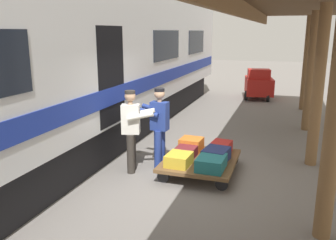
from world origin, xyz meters
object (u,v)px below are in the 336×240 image
(suitcase_maroon_trunk, at_px, (185,153))
(suitcase_orange_carryall, at_px, (191,144))
(suitcase_red_plastic, at_px, (220,148))
(porter_by_door, at_px, (132,128))
(porter_in_overalls, at_px, (159,125))
(luggage_cart, at_px, (200,161))
(train_car, at_px, (49,69))
(suitcase_navy_fabric, at_px, (216,155))
(suitcase_teal_softside, at_px, (211,163))
(suitcase_yellow_case, at_px, (179,160))
(baggage_tug, at_px, (259,84))

(suitcase_maroon_trunk, bearing_deg, suitcase_orange_carryall, -90.00)
(suitcase_red_plastic, bearing_deg, porter_by_door, 25.96)
(suitcase_orange_carryall, bearing_deg, porter_by_door, 38.17)
(suitcase_maroon_trunk, relative_size, porter_in_overalls, 0.30)
(porter_by_door, bearing_deg, luggage_cart, -165.79)
(train_car, height_order, suitcase_navy_fabric, train_car)
(suitcase_red_plastic, xyz_separation_m, porter_by_door, (1.68, 0.82, 0.50))
(suitcase_teal_softside, distance_m, suitcase_yellow_case, 0.64)
(luggage_cart, distance_m, suitcase_teal_softside, 0.59)
(train_car, bearing_deg, porter_in_overalls, -172.17)
(suitcase_yellow_case, relative_size, porter_in_overalls, 0.31)
(suitcase_red_plastic, bearing_deg, suitcase_navy_fabric, 90.00)
(luggage_cart, height_order, suitcase_orange_carryall, suitcase_orange_carryall)
(suitcase_maroon_trunk, bearing_deg, train_car, 4.47)
(suitcase_maroon_trunk, bearing_deg, porter_in_overalls, -8.64)
(suitcase_red_plastic, bearing_deg, luggage_cart, 55.97)
(suitcase_teal_softside, xyz_separation_m, suitcase_red_plastic, (0.00, -0.95, -0.00))
(suitcase_yellow_case, relative_size, suitcase_orange_carryall, 1.13)
(luggage_cart, distance_m, suitcase_orange_carryall, 0.60)
(suitcase_orange_carryall, bearing_deg, train_car, 13.25)
(suitcase_teal_softside, distance_m, porter_by_door, 1.76)
(porter_in_overalls, height_order, baggage_tug, porter_in_overalls)
(train_car, relative_size, porter_by_door, 11.81)
(suitcase_orange_carryall, distance_m, porter_by_door, 1.41)
(suitcase_maroon_trunk, distance_m, baggage_tug, 8.99)
(suitcase_yellow_case, bearing_deg, luggage_cart, -124.03)
(suitcase_yellow_case, distance_m, porter_by_door, 1.16)
(suitcase_orange_carryall, relative_size, porter_in_overalls, 0.27)
(suitcase_orange_carryall, relative_size, baggage_tug, 0.25)
(suitcase_maroon_trunk, relative_size, porter_by_door, 0.30)
(suitcase_yellow_case, bearing_deg, suitcase_maroon_trunk, -90.00)
(luggage_cart, height_order, suitcase_maroon_trunk, suitcase_maroon_trunk)
(porter_in_overalls, relative_size, porter_by_door, 1.00)
(suitcase_teal_softside, bearing_deg, porter_by_door, -4.40)
(porter_in_overalls, bearing_deg, porter_by_door, 45.99)
(suitcase_navy_fabric, relative_size, porter_by_door, 0.33)
(suitcase_teal_softside, height_order, porter_by_door, porter_by_door)
(suitcase_navy_fabric, relative_size, suitcase_orange_carryall, 1.21)
(suitcase_orange_carryall, height_order, baggage_tug, baggage_tug)
(suitcase_maroon_trunk, relative_size, baggage_tug, 0.27)
(suitcase_red_plastic, distance_m, baggage_tug, 8.48)
(suitcase_red_plastic, bearing_deg, suitcase_teal_softside, 90.00)
(luggage_cart, distance_m, suitcase_maroon_trunk, 0.35)
(suitcase_yellow_case, bearing_deg, suitcase_teal_softside, -180.00)
(suitcase_navy_fabric, height_order, suitcase_yellow_case, suitcase_navy_fabric)
(suitcase_maroon_trunk, bearing_deg, luggage_cart, 180.00)
(train_car, xyz_separation_m, porter_by_door, (-1.97, 0.11, -1.14))
(suitcase_teal_softside, xyz_separation_m, suitcase_yellow_case, (0.64, 0.00, -0.01))
(suitcase_yellow_case, xyz_separation_m, porter_by_door, (1.04, -0.13, 0.50))
(suitcase_navy_fabric, height_order, porter_by_door, porter_by_door)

